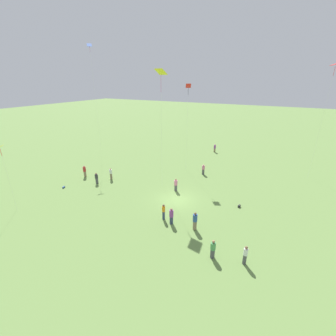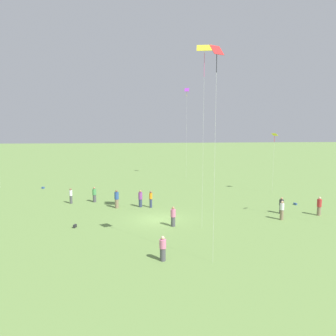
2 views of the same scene
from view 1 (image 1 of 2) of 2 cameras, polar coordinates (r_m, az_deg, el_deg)
name	(u,v)px [view 1 (image 1 of 2)]	position (r m, az deg, el deg)	size (l,w,h in m)	color
ground_plane	(177,199)	(27.95, 2.22, -7.98)	(240.00, 240.00, 0.00)	#6B8E47
person_0	(164,212)	(23.88, -1.13, -11.03)	(0.44, 0.44, 1.77)	#333D5B
person_1	(213,249)	(19.85, 11.32, -19.55)	(0.57, 0.57, 1.71)	#4C4C51
person_2	(245,255)	(19.93, 19.02, -20.17)	(0.35, 0.35, 1.71)	#4C4C51
person_3	(215,148)	(46.65, 11.78, 4.95)	(0.49, 0.49, 1.67)	#847056
person_4	(111,174)	(34.02, -14.30, -1.43)	(0.49, 0.49, 1.77)	#847056
person_5	(85,171)	(36.12, -20.41, -0.76)	(0.52, 0.52, 1.81)	#847056
person_6	(171,216)	(23.22, 0.86, -12.12)	(0.58, 0.58, 1.80)	#333D5B
person_7	(195,221)	(22.56, 6.86, -13.23)	(0.62, 0.62, 1.92)	#847056
person_8	(97,178)	(33.28, -17.68, -2.50)	(0.58, 0.58, 1.62)	#4C4C51
person_9	(176,185)	(29.63, 2.00, -4.31)	(0.50, 0.50, 1.73)	#4C4C51
person_10	(203,169)	(35.16, 8.95, -0.38)	(0.60, 0.60, 1.65)	#4C4C51
kite_1	(188,92)	(34.29, 5.15, 18.76)	(0.77, 0.88, 13.25)	red
kite_2	(335,69)	(37.48, 36.67, 19.54)	(1.33, 1.29, 15.80)	red
kite_4	(90,55)	(43.70, -19.10, 25.44)	(0.96, 0.94, 19.33)	blue
kite_5	(161,76)	(28.28, -1.82, 22.31)	(1.25, 1.39, 14.95)	yellow
kite_6	(1,151)	(28.64, -36.78, 3.52)	(0.85, 0.83, 7.53)	yellow
picnic_bag_0	(239,206)	(27.57, 17.62, -9.20)	(0.41, 0.27, 0.27)	#262628
picnic_bag_1	(64,187)	(33.83, -24.97, -4.44)	(0.43, 0.30, 0.20)	#33518C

